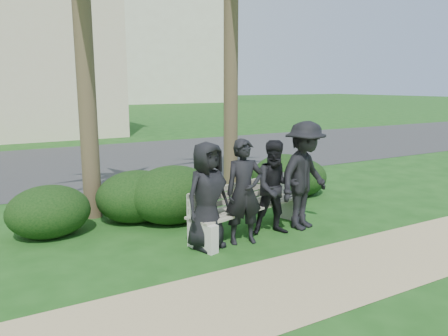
{
  "coord_description": "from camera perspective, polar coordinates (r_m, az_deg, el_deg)",
  "views": [
    {
      "loc": [
        -3.18,
        -5.69,
        2.4
      ],
      "look_at": [
        0.63,
        1.0,
        0.93
      ],
      "focal_mm": 35.0,
      "sensor_mm": 36.0,
      "label": 1
    }
  ],
  "objects": [
    {
      "name": "ground",
      "position": [
        6.95,
        -0.47,
        -9.39
      ],
      "size": [
        160.0,
        160.0,
        0.0
      ],
      "primitive_type": "plane",
      "color": "#184614",
      "rests_on": "ground"
    },
    {
      "name": "footpath",
      "position": [
        5.57,
        8.93,
        -14.85
      ],
      "size": [
        30.0,
        1.6,
        0.01
      ],
      "primitive_type": "cube",
      "color": "tan",
      "rests_on": "ground"
    },
    {
      "name": "asphalt_street",
      "position": [
        14.26,
        -16.36,
        0.71
      ],
      "size": [
        160.0,
        8.0,
        0.01
      ],
      "primitive_type": "cube",
      "color": "#2D2D30",
      "rests_on": "ground"
    },
    {
      "name": "stucco_bldg_right",
      "position": [
        23.82,
        -25.06,
        12.9
      ],
      "size": [
        8.4,
        8.4,
        7.3
      ],
      "color": "beige",
      "rests_on": "ground"
    },
    {
      "name": "hotel_tower",
      "position": [
        64.03,
        -14.6,
        20.43
      ],
      "size": [
        26.0,
        18.0,
        37.3
      ],
      "color": "beige",
      "rests_on": "ground"
    },
    {
      "name": "park_bench",
      "position": [
        7.21,
        3.4,
        -5.62
      ],
      "size": [
        2.42,
        1.1,
        0.8
      ],
      "rotation": [
        0.0,
        0.0,
        0.26
      ],
      "color": "gray",
      "rests_on": "ground"
    },
    {
      "name": "man_a",
      "position": [
        6.42,
        -2.18,
        -3.62
      ],
      "size": [
        0.89,
        0.7,
        1.6
      ],
      "primitive_type": "imported",
      "rotation": [
        0.0,
        0.0,
        0.27
      ],
      "color": "black",
      "rests_on": "ground"
    },
    {
      "name": "man_b",
      "position": [
        6.62,
        2.64,
        -3.12
      ],
      "size": [
        0.66,
        0.51,
        1.61
      ],
      "primitive_type": "imported",
      "rotation": [
        0.0,
        0.0,
        -0.22
      ],
      "color": "black",
      "rests_on": "ground"
    },
    {
      "name": "man_c",
      "position": [
        7.08,
        6.81,
        -2.58
      ],
      "size": [
        0.9,
        0.8,
        1.54
      ],
      "primitive_type": "imported",
      "rotation": [
        0.0,
        0.0,
        -0.34
      ],
      "color": "black",
      "rests_on": "ground"
    },
    {
      "name": "man_d",
      "position": [
        7.39,
        10.47,
        -0.99
      ],
      "size": [
        1.32,
        1.0,
        1.82
      ],
      "primitive_type": "imported",
      "rotation": [
        0.0,
        0.0,
        0.3
      ],
      "color": "black",
      "rests_on": "ground"
    },
    {
      "name": "hedge_b",
      "position": [
        7.56,
        -21.94,
        -5.11
      ],
      "size": [
        1.31,
        1.08,
        0.85
      ],
      "primitive_type": "ellipsoid",
      "color": "black",
      "rests_on": "ground"
    },
    {
      "name": "hedge_c",
      "position": [
        7.96,
        -11.37,
        -3.44
      ],
      "size": [
        1.43,
        1.19,
        0.94
      ],
      "primitive_type": "ellipsoid",
      "color": "black",
      "rests_on": "ground"
    },
    {
      "name": "hedge_d",
      "position": [
        7.78,
        -6.7,
        -3.24
      ],
      "size": [
        1.59,
        1.31,
        1.04
      ],
      "primitive_type": "ellipsoid",
      "color": "black",
      "rests_on": "ground"
    },
    {
      "name": "hedge_e",
      "position": [
        9.51,
        7.85,
        -0.9
      ],
      "size": [
        1.48,
        1.22,
        0.96
      ],
      "primitive_type": "ellipsoid",
      "color": "black",
      "rests_on": "ground"
    },
    {
      "name": "hedge_f",
      "position": [
        9.73,
        9.81,
        -1.08
      ],
      "size": [
        1.28,
        1.06,
        0.84
      ],
      "primitive_type": "ellipsoid",
      "color": "black",
      "rests_on": "ground"
    }
  ]
}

